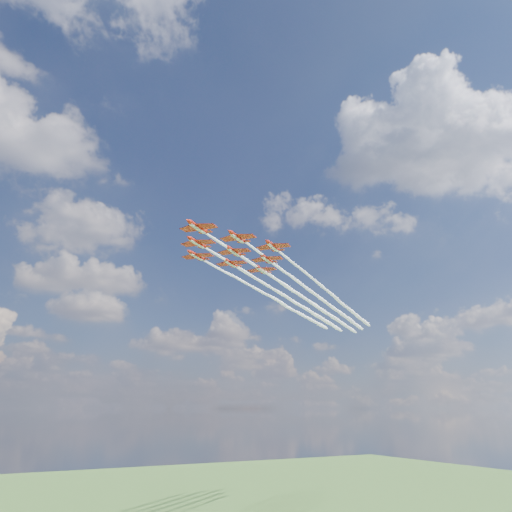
% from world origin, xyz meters
% --- Properties ---
extents(jet_lead, '(120.83, 99.14, 2.82)m').
position_xyz_m(jet_lead, '(39.04, 37.02, 89.83)').
color(jet_lead, red).
extents(jet_row2_port, '(120.83, 99.14, 2.82)m').
position_xyz_m(jet_row2_port, '(51.68, 39.24, 89.83)').
color(jet_row2_port, red).
extents(jet_row2_starb, '(120.83, 99.14, 2.82)m').
position_xyz_m(jet_row2_starb, '(43.74, 48.96, 89.83)').
color(jet_row2_starb, red).
extents(jet_row3_port, '(120.83, 99.14, 2.82)m').
position_xyz_m(jet_row3_port, '(64.32, 41.46, 89.83)').
color(jet_row3_port, red).
extents(jet_row3_centre, '(120.83, 99.14, 2.82)m').
position_xyz_m(jet_row3_centre, '(56.38, 51.18, 89.83)').
color(jet_row3_centre, red).
extents(jet_row3_starb, '(120.83, 99.14, 2.82)m').
position_xyz_m(jet_row3_starb, '(48.43, 60.91, 89.83)').
color(jet_row3_starb, red).
extents(jet_row4_port, '(120.83, 99.14, 2.82)m').
position_xyz_m(jet_row4_port, '(69.02, 53.41, 89.83)').
color(jet_row4_port, red).
extents(jet_row4_starb, '(120.83, 99.14, 2.82)m').
position_xyz_m(jet_row4_starb, '(61.08, 63.13, 89.83)').
color(jet_row4_starb, red).
extents(jet_tail, '(120.83, 99.14, 2.82)m').
position_xyz_m(jet_tail, '(73.72, 65.35, 89.83)').
color(jet_tail, red).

